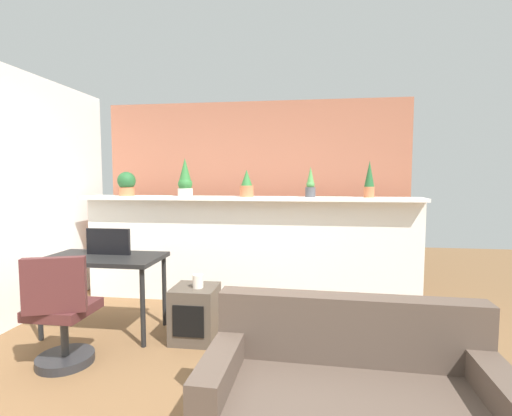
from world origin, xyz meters
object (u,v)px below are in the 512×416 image
potted_plant_0 (127,184)px  office_chair (62,319)px  vase_on_shelf (198,281)px  desk (104,265)px  side_cube_shelf (195,313)px  potted_plant_1 (185,180)px  potted_plant_4 (369,180)px  couch (351,405)px  potted_plant_3 (310,184)px  potted_plant_2 (247,185)px  tv_monitor (108,242)px

potted_plant_0 → office_chair: (0.31, -1.74, -1.04)m
office_chair → vase_on_shelf: size_ratio=7.56×
vase_on_shelf → desk: bearing=176.1°
desk → side_cube_shelf: bearing=-3.0°
potted_plant_0 → vase_on_shelf: size_ratio=2.46×
office_chair → vase_on_shelf: 1.12m
potted_plant_1 → potted_plant_4: (2.14, 0.06, 0.00)m
desk → couch: bearing=-31.3°
potted_plant_1 → side_cube_shelf: potted_plant_1 is taller
potted_plant_0 → potted_plant_3: size_ratio=0.84×
potted_plant_1 → couch: 3.12m
potted_plant_1 → potted_plant_4: 2.14m
potted_plant_0 → desk: potted_plant_0 is taller
side_cube_shelf → desk: bearing=177.0°
potted_plant_2 → potted_plant_3: bearing=0.8°
potted_plant_2 → potted_plant_4: 1.40m
office_chair → couch: 2.25m
vase_on_shelf → office_chair: bearing=-146.7°
desk → side_cube_shelf: 1.00m
potted_plant_2 → desk: bearing=-139.8°
side_cube_shelf → potted_plant_4: bearing=33.1°
side_cube_shelf → vase_on_shelf: vase_on_shelf is taller
desk → vase_on_shelf: bearing=-3.9°
desk → office_chair: 0.73m
potted_plant_3 → couch: size_ratio=0.22×
office_chair → potted_plant_3: bearing=41.5°
couch → potted_plant_2: bearing=112.0°
potted_plant_1 → office_chair: (-0.46, -1.68, -1.09)m
potted_plant_0 → potted_plant_3: bearing=-0.7°
potted_plant_2 → tv_monitor: 1.63m
couch → side_cube_shelf: bearing=134.7°
potted_plant_1 → potted_plant_3: 1.48m
potted_plant_0 → office_chair: 2.05m
potted_plant_2 → couch: (0.95, -2.35, -1.13)m
tv_monitor → potted_plant_0: bearing=106.8°
potted_plant_0 → side_cube_shelf: size_ratio=0.59×
couch → tv_monitor: bearing=147.1°
potted_plant_4 → couch: 2.71m
potted_plant_4 → side_cube_shelf: 2.38m
tv_monitor → side_cube_shelf: (0.90, -0.13, -0.63)m
potted_plant_2 → potted_plant_1: bearing=-178.3°
potted_plant_1 → vase_on_shelf: bearing=-66.4°
potted_plant_0 → side_cube_shelf: potted_plant_0 is taller
couch → vase_on_shelf: bearing=134.2°
desk → potted_plant_4: bearing=22.1°
potted_plant_0 → potted_plant_3: potted_plant_3 is taller
potted_plant_4 → couch: potted_plant_4 is taller
vase_on_shelf → potted_plant_3: bearing=47.5°
potted_plant_3 → tv_monitor: (-1.96, -0.96, -0.54)m
potted_plant_0 → vase_on_shelf: 1.89m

